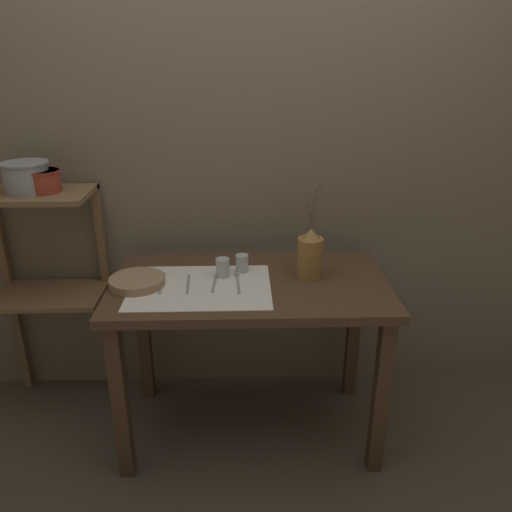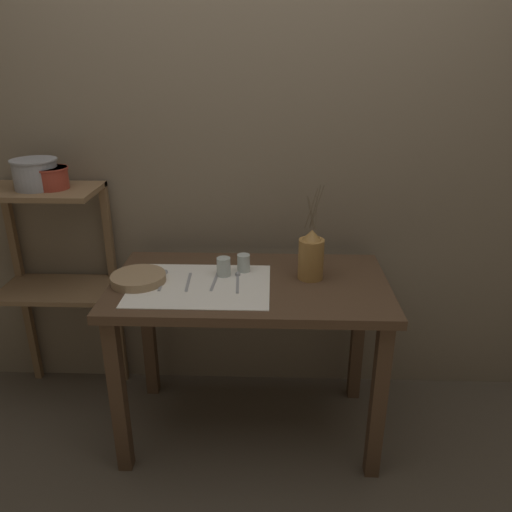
% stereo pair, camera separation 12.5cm
% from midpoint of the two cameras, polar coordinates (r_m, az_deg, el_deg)
% --- Properties ---
extents(ground_plane, '(12.00, 12.00, 0.00)m').
position_cam_midpoint_polar(ground_plane, '(2.60, -2.09, -18.98)').
color(ground_plane, brown).
extents(stone_wall_back, '(7.00, 0.06, 2.40)m').
position_cam_midpoint_polar(stone_wall_back, '(2.46, -2.44, 10.10)').
color(stone_wall_back, '#7A6B56').
rests_on(stone_wall_back, ground_plane).
extents(wooden_table, '(1.20, 0.66, 0.79)m').
position_cam_midpoint_polar(wooden_table, '(2.22, -2.33, -5.79)').
color(wooden_table, '#4C3523').
rests_on(wooden_table, ground_plane).
extents(wooden_shelf_unit, '(0.53, 0.32, 1.14)m').
position_cam_midpoint_polar(wooden_shelf_unit, '(2.61, -24.23, -0.44)').
color(wooden_shelf_unit, brown).
rests_on(wooden_shelf_unit, ground_plane).
extents(linen_cloth, '(0.59, 0.44, 0.00)m').
position_cam_midpoint_polar(linen_cloth, '(2.14, -8.04, -3.52)').
color(linen_cloth, white).
rests_on(linen_cloth, wooden_table).
extents(pitcher_with_flowers, '(0.11, 0.11, 0.43)m').
position_cam_midpoint_polar(pitcher_with_flowers, '(2.18, 4.57, 0.15)').
color(pitcher_with_flowers, olive).
rests_on(pitcher_with_flowers, wooden_table).
extents(wooden_bowl, '(0.24, 0.24, 0.04)m').
position_cam_midpoint_polar(wooden_bowl, '(2.20, -15.03, -2.86)').
color(wooden_bowl, '#9E7F5B').
rests_on(wooden_bowl, wooden_table).
extents(glass_tumbler_near, '(0.06, 0.06, 0.08)m').
position_cam_midpoint_polar(glass_tumbler_near, '(2.20, -5.44, -1.34)').
color(glass_tumbler_near, '#B7C1BC').
rests_on(glass_tumbler_near, wooden_table).
extents(glass_tumbler_far, '(0.06, 0.06, 0.08)m').
position_cam_midpoint_polar(glass_tumbler_far, '(2.25, -3.19, -0.85)').
color(glass_tumbler_far, '#B7C1BC').
rests_on(glass_tumbler_far, wooden_table).
extents(spoon_inner, '(0.03, 0.20, 0.02)m').
position_cam_midpoint_polar(spoon_inner, '(2.23, -12.21, -2.51)').
color(spoon_inner, '#939399').
rests_on(spoon_inner, wooden_table).
extents(fork_inner, '(0.02, 0.18, 0.00)m').
position_cam_midpoint_polar(fork_inner, '(2.16, -9.41, -3.16)').
color(fork_inner, '#939399').
rests_on(fork_inner, wooden_table).
extents(knife_center, '(0.02, 0.18, 0.00)m').
position_cam_midpoint_polar(knife_center, '(2.16, -6.42, -3.07)').
color(knife_center, '#939399').
rests_on(knife_center, wooden_table).
extents(spoon_outer, '(0.03, 0.20, 0.02)m').
position_cam_midpoint_polar(spoon_outer, '(2.19, -3.78, -2.57)').
color(spoon_outer, '#939399').
rests_on(spoon_outer, wooden_table).
extents(metal_pot_large, '(0.20, 0.20, 0.13)m').
position_cam_midpoint_polar(metal_pot_large, '(2.47, -26.14, 8.16)').
color(metal_pot_large, '#939399').
rests_on(metal_pot_large, wooden_shelf_unit).
extents(metal_pot_small, '(0.16, 0.16, 0.10)m').
position_cam_midpoint_polar(metal_pot_small, '(2.44, -24.58, 7.86)').
color(metal_pot_small, '#9E3828').
rests_on(metal_pot_small, wooden_shelf_unit).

